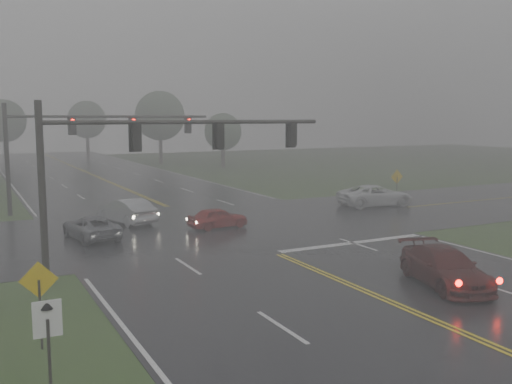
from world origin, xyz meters
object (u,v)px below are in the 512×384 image
sedan_red (218,228)px  sedan_silver (127,223)px  signal_gantry_near (139,154)px  signal_gantry_far (76,136)px  car_grey (91,239)px  pickup_white (375,206)px  sedan_maroon (444,286)px

sedan_red → sedan_silver: size_ratio=0.77×
sedan_silver → signal_gantry_near: size_ratio=0.37×
signal_gantry_far → signal_gantry_near: bearing=-92.0°
car_grey → pickup_white: 20.45m
pickup_white → signal_gantry_near: size_ratio=0.44×
sedan_red → pickup_white: size_ratio=0.64×
sedan_silver → car_grey: sedan_silver is taller
car_grey → signal_gantry_far: bearing=-105.6°
sedan_maroon → car_grey: 17.84m
pickup_white → signal_gantry_far: 21.32m
sedan_maroon → signal_gantry_far: (-8.97, 24.30, 5.11)m
pickup_white → signal_gantry_near: 22.54m
sedan_maroon → sedan_red: sedan_maroon is taller
sedan_maroon → signal_gantry_near: size_ratio=0.39×
sedan_red → signal_gantry_near: signal_gantry_near is taller
car_grey → signal_gantry_near: 9.05m
car_grey → signal_gantry_near: (0.52, -7.61, 4.87)m
signal_gantry_near → sedan_silver: bearing=78.4°
car_grey → signal_gantry_near: signal_gantry_near is taller
sedan_maroon → signal_gantry_near: (-9.58, 7.10, 4.87)m
pickup_white → sedan_silver: bearing=92.9°
sedan_maroon → sedan_red: 14.63m
pickup_white → signal_gantry_far: size_ratio=0.39×
car_grey → signal_gantry_near: size_ratio=0.35×
sedan_red → signal_gantry_near: 10.88m
sedan_silver → pickup_white: size_ratio=0.84×
sedan_red → signal_gantry_near: bearing=134.4°
pickup_white → signal_gantry_far: (-19.23, 7.67, 5.11)m
sedan_red → car_grey: 7.06m
sedan_red → car_grey: (-7.05, 0.40, 0.00)m
sedan_red → sedan_maroon: bearing=-171.4°
sedan_silver → signal_gantry_far: signal_gantry_far is taller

